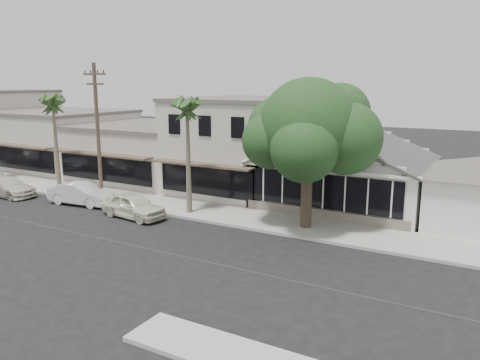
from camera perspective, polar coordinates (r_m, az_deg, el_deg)
The scene contains 13 objects.
ground at distance 22.54m, azimuth -9.79°, elevation -8.58°, with size 140.00×140.00×0.00m, color black.
sidewalk_north at distance 32.44m, azimuth -13.26°, elevation -2.28°, with size 90.00×3.50×0.15m, color #9E9991.
corner_shop at distance 30.42m, azimuth 12.73°, elevation 1.72°, with size 10.40×8.60×5.10m.
row_building_near at distance 34.34m, azimuth 0.40°, elevation 4.20°, with size 8.00×10.00×6.50m, color beige.
row_building_midnear at distance 39.62m, azimuth -11.08°, elevation 3.32°, with size 10.00×10.00×4.20m, color #B6AFA3.
row_building_midfar at distance 47.03m, azimuth -20.93°, elevation 4.56°, with size 11.00×10.00×5.00m, color beige.
utility_pole at distance 31.26m, azimuth -16.95°, elevation 5.79°, with size 1.80×0.24×9.00m.
car_0 at distance 28.09m, azimuth -12.88°, elevation -3.06°, with size 1.72×4.27×1.45m, color silver.
car_1 at distance 32.01m, azimuth -18.77°, elevation -1.58°, with size 1.54×4.43×1.46m, color silver.
car_3 at distance 36.40m, azimuth -26.49°, elevation -0.73°, with size 1.88×4.62×1.34m, color beige.
shade_tree at distance 24.87m, azimuth 8.40°, elevation 5.99°, with size 7.29×6.59×8.09m.
palm_east at distance 27.35m, azimuth -6.46°, elevation 8.62°, with size 2.80×2.80×7.37m.
palm_mid at distance 35.79m, azimuth -21.85°, elevation 8.56°, with size 2.74×2.74×7.33m.
Camera 1 is at (13.53, -16.26, 7.77)m, focal length 35.00 mm.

